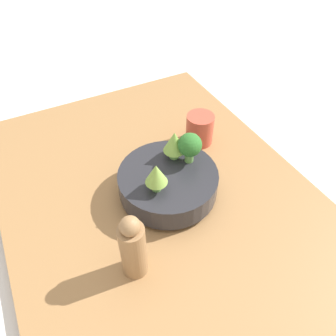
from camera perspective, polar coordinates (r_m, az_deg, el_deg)
The scene contains 8 objects.
ground_plane at distance 0.90m, azimuth -0.94°, elevation -6.77°, with size 6.00×6.00×0.00m, color silver.
table at distance 0.89m, azimuth -0.95°, elevation -6.16°, with size 1.13×0.80×0.03m.
bowl at distance 0.86m, azimuth -0.00°, elevation -2.51°, with size 0.26×0.26×0.08m.
romanesco_piece_near at distance 0.85m, azimuth 1.11°, elevation 4.45°, with size 0.06×0.06×0.08m.
broccoli_floret_front at distance 0.84m, azimuth 3.82°, elevation 3.91°, with size 0.06×0.06×0.09m.
romanesco_piece_far at distance 0.76m, azimuth -2.07°, elevation -1.19°, with size 0.05×0.05×0.08m.
cup at distance 1.02m, azimuth 5.54°, elevation 6.79°, with size 0.09×0.09×0.10m.
pepper_mill at distance 0.70m, azimuth -6.13°, elevation -13.61°, with size 0.06×0.06×0.18m.
Camera 1 is at (-0.50, 0.25, 0.71)m, focal length 35.00 mm.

